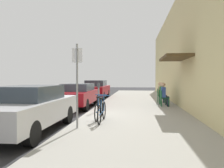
# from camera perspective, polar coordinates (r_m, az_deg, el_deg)

# --- Properties ---
(ground_plane) EXTENTS (60.00, 60.00, 0.00)m
(ground_plane) POSITION_cam_1_polar(r_m,az_deg,el_deg) (9.35, -7.44, -8.71)
(ground_plane) COLOR #2D2D30
(sidewalk_slab) EXTENTS (4.50, 32.00, 0.12)m
(sidewalk_slab) POSITION_cam_1_polar(r_m,az_deg,el_deg) (11.05, 6.62, -6.81)
(sidewalk_slab) COLOR #9E9B93
(sidewalk_slab) RESTS_ON ground_plane
(building_facade) EXTENTS (1.40, 32.00, 6.36)m
(building_facade) POSITION_cam_1_polar(r_m,az_deg,el_deg) (11.29, 19.09, 9.16)
(building_facade) COLOR beige
(building_facade) RESTS_ON ground_plane
(parked_car_0) EXTENTS (1.80, 4.40, 1.43)m
(parked_car_0) POSITION_cam_1_polar(r_m,az_deg,el_deg) (7.24, -21.00, -5.87)
(parked_car_0) COLOR #B7B7BC
(parked_car_0) RESTS_ON ground_plane
(parked_car_1) EXTENTS (1.80, 4.40, 1.35)m
(parked_car_1) POSITION_cam_1_polar(r_m,az_deg,el_deg) (12.43, -9.03, -2.84)
(parked_car_1) COLOR maroon
(parked_car_1) RESTS_ON ground_plane
(parked_car_2) EXTENTS (1.80, 4.40, 1.48)m
(parked_car_2) POSITION_cam_1_polar(r_m,az_deg,el_deg) (17.76, -4.27, -1.34)
(parked_car_2) COLOR maroon
(parked_car_2) RESTS_ON ground_plane
(parking_meter) EXTENTS (0.12, 0.10, 1.32)m
(parking_meter) POSITION_cam_1_polar(r_m,az_deg,el_deg) (10.18, -3.54, -2.83)
(parking_meter) COLOR slate
(parking_meter) RESTS_ON sidewalk_slab
(street_sign) EXTENTS (0.32, 0.06, 2.60)m
(street_sign) POSITION_cam_1_polar(r_m,az_deg,el_deg) (6.76, -9.17, 1.30)
(street_sign) COLOR gray
(street_sign) RESTS_ON sidewalk_slab
(bicycle_0) EXTENTS (0.46, 1.71, 0.90)m
(bicycle_0) POSITION_cam_1_polar(r_m,az_deg,el_deg) (7.73, -2.68, -7.29)
(bicycle_0) COLOR black
(bicycle_0) RESTS_ON sidewalk_slab
(bicycle_1) EXTENTS (0.46, 1.71, 0.90)m
(bicycle_1) POSITION_cam_1_polar(r_m,az_deg,el_deg) (8.22, -3.43, -6.75)
(bicycle_1) COLOR black
(bicycle_1) RESTS_ON sidewalk_slab
(cafe_chair_0) EXTENTS (0.44, 0.44, 0.87)m
(cafe_chair_0) POSITION_cam_1_polar(r_m,az_deg,el_deg) (12.22, 13.34, -3.37)
(cafe_chair_0) COLOR #14592D
(cafe_chair_0) RESTS_ON sidewalk_slab
(seated_patron_0) EXTENTS (0.43, 0.36, 1.29)m
(seated_patron_0) POSITION_cam_1_polar(r_m,az_deg,el_deg) (12.21, 13.62, -2.47)
(seated_patron_0) COLOR #232838
(seated_patron_0) RESTS_ON sidewalk_slab
(cafe_chair_1) EXTENTS (0.52, 0.52, 0.87)m
(cafe_chair_1) POSITION_cam_1_polar(r_m,az_deg,el_deg) (13.03, 12.92, -3.06)
(cafe_chair_1) COLOR #14592D
(cafe_chair_1) RESTS_ON sidewalk_slab
(seated_patron_1) EXTENTS (0.48, 0.43, 1.29)m
(seated_patron_1) POSITION_cam_1_polar(r_m,az_deg,el_deg) (13.01, 13.19, -2.22)
(seated_patron_1) COLOR #232838
(seated_patron_1) RESTS_ON sidewalk_slab
(cafe_chair_2) EXTENTS (0.46, 0.46, 0.87)m
(cafe_chair_2) POSITION_cam_1_polar(r_m,az_deg,el_deg) (14.05, 12.45, -2.72)
(cafe_chair_2) COLOR #14592D
(cafe_chair_2) RESTS_ON sidewalk_slab
(seated_patron_2) EXTENTS (0.44, 0.37, 1.29)m
(seated_patron_2) POSITION_cam_1_polar(r_m,az_deg,el_deg) (14.04, 12.70, -1.94)
(seated_patron_2) COLOR #232838
(seated_patron_2) RESTS_ON sidewalk_slab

